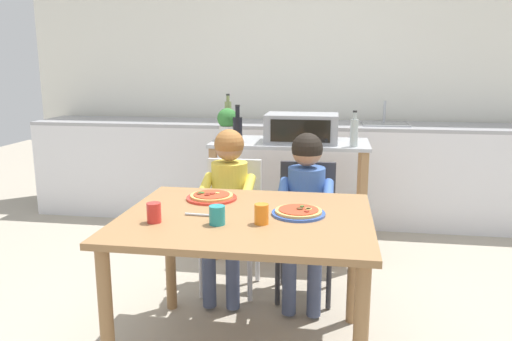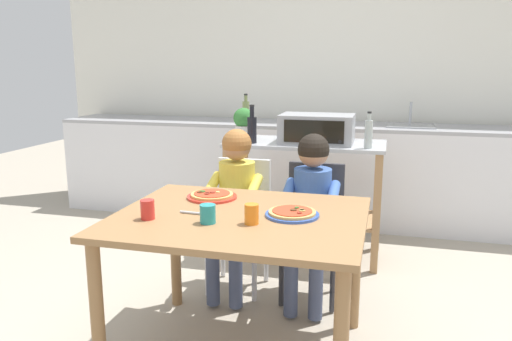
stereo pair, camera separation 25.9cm
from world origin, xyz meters
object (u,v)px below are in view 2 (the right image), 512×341
dining_chair_right (313,221)px  drinking_cup_orange (252,214)px  drinking_cup_teal (208,214)px  kitchen_island_cart (305,180)px  pizza_plate_blue_rimmed (292,213)px  child_in_yellow_shirt (234,193)px  pizza_plate_red_rimmed (212,196)px  bottle_slim_sauce (246,118)px  potted_herb_plant (244,123)px  serving_spoon (194,213)px  toaster_oven (317,129)px  dining_table (240,235)px  bottle_squat_spirits (252,128)px  dining_chair_left (240,214)px  child_in_blue_striped_shirt (311,200)px  drinking_cup_red (148,210)px  bottle_tall_green_wine (369,133)px

dining_chair_right → drinking_cup_orange: bearing=-100.0°
dining_chair_right → drinking_cup_teal: 1.00m
kitchen_island_cart → pizza_plate_blue_rimmed: size_ratio=4.52×
dining_chair_right → child_in_yellow_shirt: bearing=-167.2°
pizza_plate_red_rimmed → bottle_slim_sauce: bearing=98.3°
potted_herb_plant → child_in_yellow_shirt: bearing=-78.1°
serving_spoon → toaster_oven: bearing=75.4°
kitchen_island_cart → dining_table: 1.41m
pizza_plate_blue_rimmed → drinking_cup_orange: (-0.15, -0.16, 0.03)m
bottle_squat_spirits → pizza_plate_red_rimmed: bearing=-86.8°
dining_chair_left → child_in_blue_striped_shirt: size_ratio=0.81×
dining_chair_left → toaster_oven: bearing=57.9°
bottle_slim_sauce → dining_chair_right: bottle_slim_sauce is taller
toaster_oven → dining_table: (-0.16, -1.38, -0.34)m
bottle_squat_spirits → drinking_cup_red: size_ratio=3.04×
dining_chair_right → pizza_plate_blue_rimmed: (0.00, -0.70, 0.25)m
toaster_oven → bottle_squat_spirits: bottle_squat_spirits is taller
toaster_oven → bottle_squat_spirits: bearing=-164.4°
toaster_oven → bottle_slim_sauce: bottle_slim_sauce is taller
potted_herb_plant → dining_table: (0.39, -1.40, -0.36)m
bottle_slim_sauce → drinking_cup_orange: bearing=-73.2°
dining_chair_left → pizza_plate_blue_rimmed: dining_chair_left is taller
drinking_cup_orange → pizza_plate_red_rimmed: bearing=131.0°
pizza_plate_blue_rimmed → drinking_cup_red: bearing=-161.3°
drinking_cup_orange → serving_spoon: 0.31m
kitchen_island_cart → bottle_slim_sauce: 0.68m
pizza_plate_red_rimmed → bottle_squat_spirits: bearing=93.2°
child_in_yellow_shirt → pizza_plate_red_rimmed: child_in_yellow_shirt is taller
child_in_blue_striped_shirt → drinking_cup_orange: 0.76m
kitchen_island_cart → dining_table: (-0.08, -1.41, 0.05)m
dining_table → child_in_blue_striped_shirt: (0.24, 0.62, 0.02)m
toaster_oven → drinking_cup_red: (-0.55, -1.55, -0.19)m
drinking_cup_orange → serving_spoon: size_ratio=0.64×
dining_table → child_in_yellow_shirt: 0.68m
potted_herb_plant → drinking_cup_red: potted_herb_plant is taller
pizza_plate_red_rimmed → drinking_cup_teal: size_ratio=3.11×
bottle_slim_sauce → pizza_plate_blue_rimmed: 1.70m
kitchen_island_cart → dining_table: size_ratio=0.98×
potted_herb_plant → dining_chair_left: 0.83m
toaster_oven → drinking_cup_teal: bearing=-99.7°
child_in_blue_striped_shirt → pizza_plate_red_rimmed: 0.61m
bottle_squat_spirits → dining_chair_left: bearing=-83.4°
bottle_slim_sauce → dining_chair_right: size_ratio=0.41×
bottle_slim_sauce → bottle_tall_green_wine: size_ratio=1.33×
pizza_plate_red_rimmed → serving_spoon: pizza_plate_red_rimmed is taller
dining_table → pizza_plate_blue_rimmed: pizza_plate_blue_rimmed is taller
bottle_tall_green_wine → potted_herb_plant: bearing=169.3°
bottle_slim_sauce → child_in_blue_striped_shirt: 1.22m
drinking_cup_teal → dining_chair_right: bearing=69.1°
dining_chair_right → pizza_plate_red_rimmed: size_ratio=3.09×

